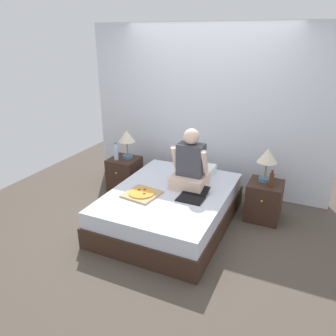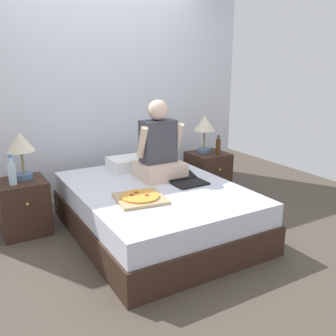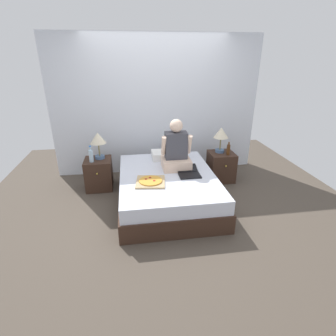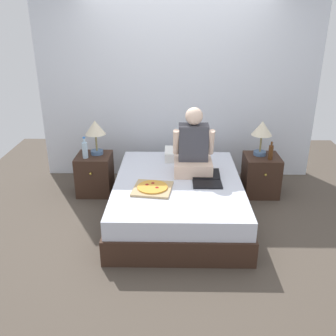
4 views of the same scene
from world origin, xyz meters
name	(u,v)px [view 1 (image 1 of 4)]	position (x,y,z in m)	size (l,w,h in m)	color
ground_plane	(170,223)	(0.00, 0.00, 0.00)	(5.82, 5.82, 0.00)	#4C4238
wall_back	(206,110)	(0.00, 1.32, 1.25)	(3.82, 0.12, 2.50)	silver
bed	(170,207)	(0.00, 0.00, 0.23)	(1.47, 1.93, 0.47)	#382319
nightstand_left	(125,174)	(-1.09, 0.64, 0.26)	(0.44, 0.47, 0.52)	#382319
lamp_on_left_nightstand	(127,138)	(-1.05, 0.69, 0.85)	(0.26, 0.26, 0.45)	#4C6B93
water_bottle	(116,153)	(-1.17, 0.55, 0.64)	(0.07, 0.07, 0.28)	silver
nightstand_right	(264,201)	(1.09, 0.64, 0.26)	(0.44, 0.47, 0.52)	#382319
lamp_on_right_nightstand	(267,158)	(1.06, 0.69, 0.85)	(0.26, 0.26, 0.45)	#4C6B93
beer_bottle	(271,180)	(1.16, 0.54, 0.62)	(0.06, 0.06, 0.23)	#512D14
pillow	(196,169)	(0.09, 0.68, 0.53)	(0.52, 0.34, 0.12)	white
person_seated	(190,166)	(0.18, 0.23, 0.76)	(0.47, 0.40, 0.78)	beige
laptop	(192,196)	(0.32, -0.05, 0.49)	(0.32, 0.42, 0.07)	black
pizza_box	(142,194)	(-0.28, -0.25, 0.49)	(0.45, 0.45, 0.05)	tan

